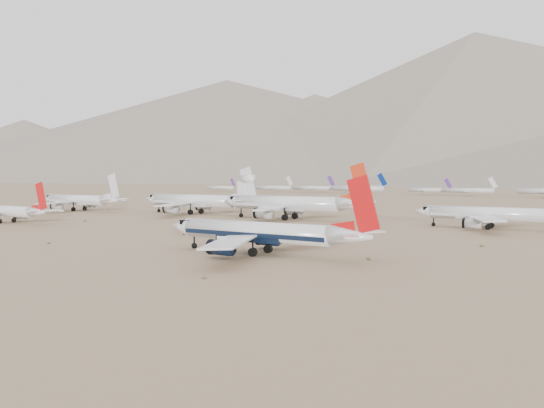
# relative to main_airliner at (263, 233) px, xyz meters

# --- Properties ---
(ground) EXTENTS (7000.00, 7000.00, 0.00)m
(ground) POSITION_rel_main_airliner_xyz_m (-5.17, 3.50, -4.19)
(ground) COLOR #866A4E
(ground) RESTS_ON ground
(main_airliner) EXTENTS (43.16, 42.15, 15.23)m
(main_airliner) POSITION_rel_main_airliner_xyz_m (0.00, 0.00, 0.00)
(main_airliner) COLOR white
(main_airliner) RESTS_ON ground
(second_airliner) EXTENTS (37.59, 36.74, 13.33)m
(second_airliner) POSITION_rel_main_airliner_xyz_m (-106.34, 13.95, -0.46)
(second_airliner) COLOR white
(second_airliner) RESTS_ON ground
(row2_gold_tail) EXTENTS (41.65, 40.73, 14.83)m
(row2_gold_tail) POSITION_rel_main_airliner_xyz_m (27.86, 75.88, -0.04)
(row2_gold_tail) COLOR white
(row2_gold_tail) RESTS_ON ground
(row2_orange_tail) EXTENTS (54.18, 53.00, 19.33)m
(row2_orange_tail) POSITION_rel_main_airliner_xyz_m (-36.21, 73.42, 1.24)
(row2_orange_tail) COLOR white
(row2_orange_tail) RESTS_ON ground
(row2_white_trijet) EXTENTS (52.27, 51.09, 18.52)m
(row2_white_trijet) POSITION_rel_main_airliner_xyz_m (-80.50, 76.77, 1.18)
(row2_white_trijet) COLOR white
(row2_white_trijet) RESTS_ON ground
(row2_white_twin) EXTENTS (45.41, 44.44, 16.23)m
(row2_white_twin) POSITION_rel_main_airliner_xyz_m (-137.02, 65.17, 0.38)
(row2_white_twin) COLOR white
(row2_white_twin) RESTS_ON ground
(desert_scrub) EXTENTS (247.37, 121.67, 0.63)m
(desert_scrub) POSITION_rel_main_airliner_xyz_m (-16.26, -22.99, -3.90)
(desert_scrub) COLOR brown
(desert_scrub) RESTS_ON ground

